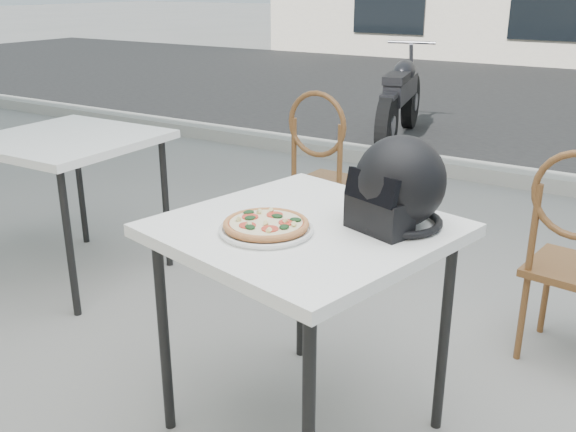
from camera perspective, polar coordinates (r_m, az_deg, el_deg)
The scene contains 10 objects.
ground at distance 2.76m, azimuth 12.65°, elevation -14.38°, with size 80.00×80.00×0.00m, color gray.
curb at distance 5.44m, azimuth 23.53°, elevation 2.60°, with size 30.00×0.25×0.12m, color #9C9A92.
cafe_table_main at distance 2.12m, azimuth 1.52°, elevation -2.54°, with size 1.01×1.01×0.80m.
plate at distance 2.02m, azimuth -1.96°, elevation -1.24°, with size 0.38×0.38×0.02m.
pizza at distance 2.01m, azimuth -1.96°, elevation -0.69°, with size 0.33×0.33×0.03m.
helmet at distance 2.06m, azimuth 9.74°, elevation 2.55°, with size 0.37×0.38×0.30m.
cafe_chair_main at distance 2.83m, azimuth 24.19°, elevation -2.65°, with size 0.41×0.41×0.96m.
cafe_table_side at distance 3.56m, azimuth -18.99°, elevation 5.64°, with size 0.84×0.84×0.79m.
cafe_chair_side at distance 3.68m, azimuth 3.28°, elevation 4.49°, with size 0.40×0.40×0.99m.
motorcycle at distance 6.67m, azimuth 9.97°, elevation 10.15°, with size 0.61×1.90×0.96m.
Camera 1 is at (0.67, -2.19, 1.54)m, focal length 40.00 mm.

